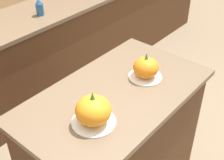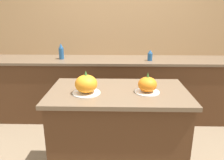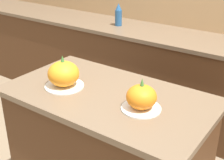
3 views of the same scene
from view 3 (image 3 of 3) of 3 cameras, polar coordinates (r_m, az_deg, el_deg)
kitchen_island at (r=2.05m, az=-0.71°, el=-14.11°), size 1.21×0.69×0.93m
back_counter at (r=3.06m, az=14.02°, el=-1.02°), size 6.00×0.60×0.92m
pumpkin_cake_left at (r=1.87m, az=-8.84°, el=0.99°), size 0.24×0.24×0.20m
pumpkin_cake_right at (r=1.62m, az=5.40°, el=-3.27°), size 0.21×0.21×0.18m
bottle_tall at (r=3.22m, az=1.19°, el=11.79°), size 0.07×0.07×0.23m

